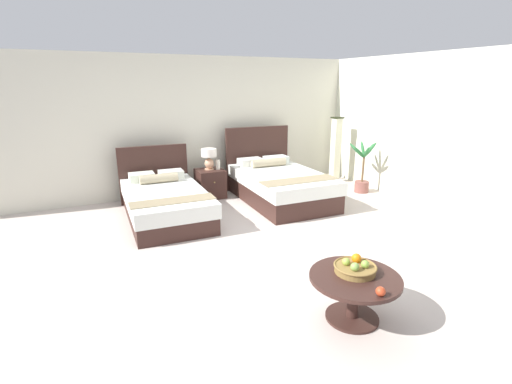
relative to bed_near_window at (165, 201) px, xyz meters
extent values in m
cube|color=beige|center=(1.06, -1.79, -0.28)|extent=(10.22, 9.83, 0.02)
cube|color=silver|center=(1.06, 1.33, 1.04)|extent=(10.22, 0.12, 2.62)
cube|color=silver|center=(4.37, -1.39, 1.04)|extent=(0.12, 5.43, 2.62)
cube|color=#37201B|center=(0.00, -0.09, -0.14)|extent=(1.22, 2.06, 0.26)
cube|color=silver|center=(0.00, -0.09, 0.10)|extent=(1.26, 2.10, 0.22)
cube|color=#37201B|center=(0.03, 0.96, 0.25)|extent=(1.24, 0.10, 1.04)
cube|color=white|center=(-0.23, 0.67, 0.28)|extent=(0.43, 0.31, 0.14)
cube|color=silver|center=(0.28, 0.66, 0.28)|extent=(0.43, 0.31, 0.14)
cylinder|color=tan|center=(0.01, 0.43, 0.28)|extent=(0.64, 0.17, 0.15)
cube|color=gray|center=(-0.02, -0.70, 0.22)|extent=(1.22, 0.37, 0.01)
cube|color=#37201B|center=(2.13, -0.09, -0.11)|extent=(1.36, 2.15, 0.33)
cube|color=silver|center=(2.13, -0.09, 0.17)|extent=(1.40, 2.19, 0.22)
cube|color=#37201B|center=(2.16, 1.00, 0.36)|extent=(1.37, 0.11, 1.27)
cube|color=silver|center=(1.87, 0.72, 0.35)|extent=(0.47, 0.32, 0.14)
cube|color=silver|center=(2.43, 0.70, 0.35)|extent=(0.47, 0.32, 0.14)
cylinder|color=tan|center=(2.14, 0.47, 0.35)|extent=(0.71, 0.17, 0.15)
cube|color=gray|center=(2.10, -0.72, 0.28)|extent=(1.36, 0.42, 0.01)
cube|color=#37201B|center=(1.03, 0.75, 0.00)|extent=(0.50, 0.48, 0.54)
sphere|color=tan|center=(1.03, 0.50, 0.08)|extent=(0.02, 0.02, 0.02)
cylinder|color=tan|center=(1.03, 0.77, 0.28)|extent=(0.17, 0.17, 0.02)
ellipsoid|color=tan|center=(1.03, 0.77, 0.38)|extent=(0.17, 0.17, 0.19)
cylinder|color=#99844C|center=(1.03, 0.77, 0.50)|extent=(0.02, 0.02, 0.04)
cylinder|color=silver|center=(1.03, 0.77, 0.59)|extent=(0.29, 0.29, 0.15)
cylinder|color=silver|center=(1.19, 0.71, 0.36)|extent=(0.08, 0.08, 0.18)
torus|color=silver|center=(1.19, 0.71, 0.45)|extent=(0.08, 0.08, 0.01)
cylinder|color=#37201B|center=(0.96, -3.50, -0.26)|extent=(0.49, 0.49, 0.02)
cylinder|color=#37201B|center=(0.96, -3.50, -0.07)|extent=(0.11, 0.11, 0.41)
cylinder|color=#37201B|center=(0.96, -3.50, 0.15)|extent=(0.83, 0.83, 0.04)
cylinder|color=olive|center=(1.00, -3.44, 0.20)|extent=(0.37, 0.37, 0.06)
torus|color=olive|center=(1.00, -3.44, 0.23)|extent=(0.39, 0.39, 0.02)
sphere|color=#92AE42|center=(0.94, -3.38, 0.26)|extent=(0.07, 0.07, 0.07)
sphere|color=#7FA54C|center=(0.94, -3.50, 0.26)|extent=(0.08, 0.08, 0.08)
sphere|color=#82A940|center=(1.06, -3.50, 0.26)|extent=(0.07, 0.07, 0.07)
sphere|color=orange|center=(1.06, -3.38, 0.27)|extent=(0.09, 0.09, 0.09)
sphere|color=#BA3C1F|center=(0.92, -3.85, 0.21)|extent=(0.08, 0.08, 0.08)
cube|color=black|center=(3.87, 0.63, -0.26)|extent=(0.21, 0.21, 0.03)
cube|color=beige|center=(3.87, 0.63, 0.44)|extent=(0.17, 0.17, 1.37)
cube|color=black|center=(3.87, 0.63, 1.14)|extent=(0.21, 0.21, 0.02)
cylinder|color=brown|center=(3.90, -0.24, -0.16)|extent=(0.28, 0.28, 0.22)
cylinder|color=brown|center=(3.90, -0.24, 0.19)|extent=(0.04, 0.04, 0.50)
ellipsoid|color=#2E6F3B|center=(4.03, -0.23, 0.56)|extent=(0.31, 0.10, 0.30)
ellipsoid|color=#2E6F3B|center=(3.94, -0.15, 0.58)|extent=(0.14, 0.24, 0.33)
ellipsoid|color=#2E6F3B|center=(3.82, -0.10, 0.56)|extent=(0.19, 0.33, 0.31)
ellipsoid|color=#2E6F3B|center=(3.78, -0.23, 0.55)|extent=(0.28, 0.09, 0.26)
ellipsoid|color=#2E6F3B|center=(3.85, -0.35, 0.56)|extent=(0.14, 0.25, 0.29)
ellipsoid|color=#2E6F3B|center=(3.95, -0.34, 0.60)|extent=(0.16, 0.25, 0.36)
camera|label=1|loc=(-1.17, -5.83, 1.85)|focal=26.14mm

